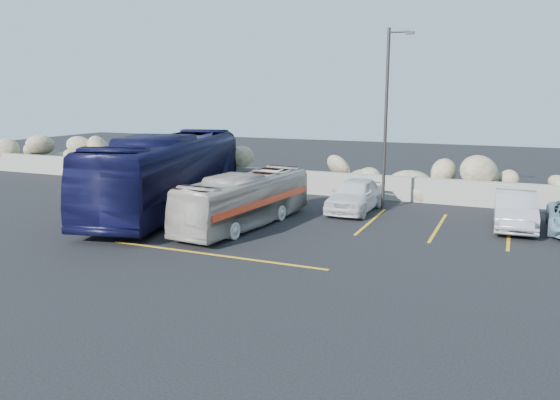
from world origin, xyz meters
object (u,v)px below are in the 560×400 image
at_px(vintage_bus, 245,200).
at_px(car_b, 515,210).
at_px(tour_coach, 168,173).
at_px(car_a, 355,195).
at_px(lamppost, 387,115).

relative_size(vintage_bus, car_b, 1.76).
bearing_deg(tour_coach, vintage_bus, -28.17).
relative_size(tour_coach, car_a, 2.82).
relative_size(lamppost, car_a, 1.82).
height_order(vintage_bus, car_b, vintage_bus).
distance_m(lamppost, car_a, 3.82).
height_order(lamppost, tour_coach, lamppost).
xyz_separation_m(car_a, car_b, (6.63, -0.53, -0.03)).
relative_size(tour_coach, car_b, 2.86).
xyz_separation_m(lamppost, car_b, (5.50, -1.39, -3.58)).
bearing_deg(car_a, tour_coach, -156.81).
bearing_deg(vintage_bus, car_b, 27.27).
relative_size(lamppost, tour_coach, 0.65).
distance_m(tour_coach, car_b, 14.67).
relative_size(car_a, car_b, 1.01).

